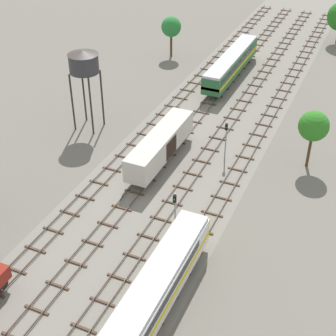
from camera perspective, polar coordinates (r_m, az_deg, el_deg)
name	(u,v)px	position (r m, az deg, el deg)	size (l,w,h in m)	color
ground_plane	(194,144)	(64.29, 3.05, 2.74)	(480.00, 480.00, 0.00)	slate
ballast_bed	(194,144)	(64.29, 3.05, 2.74)	(17.75, 176.00, 0.01)	gray
track_far_left	(150,129)	(67.37, -2.09, 4.47)	(2.40, 126.00, 0.29)	#47382D
track_left	(181,136)	(65.74, 1.51, 3.68)	(2.40, 126.00, 0.29)	#47382D
track_centre_left	(214,143)	(64.39, 5.28, 2.83)	(2.40, 126.00, 0.29)	#47382D
track_centre	(248,151)	(63.35, 9.19, 1.93)	(2.40, 126.00, 0.29)	#47382D
diesel_railcar_centre_near	(148,301)	(40.73, -2.28, -15.00)	(2.96, 20.50, 3.80)	white
freight_boxcar_left_mid	(161,144)	(59.45, -0.86, 2.72)	(2.87, 14.00, 3.60)	beige
diesel_railcar_left_midfar	(231,63)	(82.47, 7.28, 11.87)	(2.96, 20.50, 3.80)	#286638
water_tower	(84,63)	(65.10, -9.65, 11.78)	(3.98, 3.98, 10.86)	#2D2826
signal_post_nearest	(226,136)	(60.15, 6.67, 3.68)	(0.28, 0.47, 4.97)	gray
signal_post_near	(175,209)	(47.96, 0.81, -4.77)	(0.28, 0.47, 5.16)	gray
lineside_tree_0	(171,27)	(89.93, 0.37, 15.86)	(3.49, 3.49, 7.11)	#4C331E
lineside_tree_1	(314,126)	(59.53, 16.37, 4.61)	(3.56, 3.56, 7.27)	#4C331E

